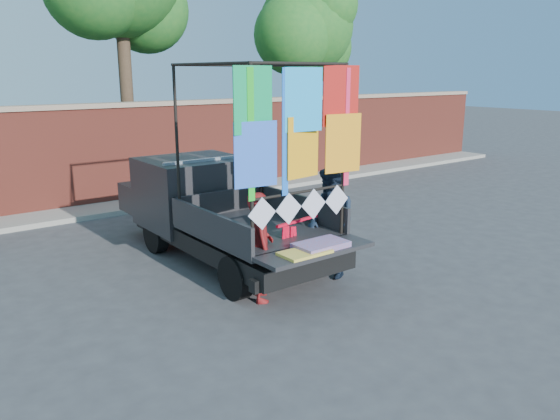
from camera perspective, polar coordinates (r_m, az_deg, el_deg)
ground at (r=9.08m, az=-0.77°, el=-7.49°), size 90.00×90.00×0.00m
brick_wall at (r=14.81m, az=-17.20°, el=5.68°), size 30.00×0.45×2.61m
curb at (r=14.40m, az=-15.86°, el=0.41°), size 30.00×1.20×0.12m
tree_right at (r=19.53m, az=2.94°, el=18.26°), size 4.20×3.30×6.62m
pickup_truck at (r=10.37m, az=-7.49°, el=0.25°), size 2.21×5.55×3.50m
woman at (r=8.14m, az=-2.10°, el=-3.87°), size 0.63×0.72×1.66m
man at (r=9.10m, az=5.34°, el=-1.34°), size 0.80×0.98×1.86m
streamer_bundle at (r=8.52m, az=1.35°, el=-2.48°), size 0.92×0.19×0.64m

